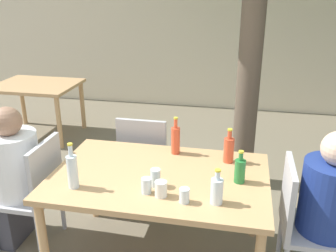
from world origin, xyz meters
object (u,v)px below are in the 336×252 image
patio_chair_2 (145,156)px  green_bottle_2 (240,170)px  drinking_glass_0 (146,186)px  water_bottle_4 (217,190)px  soda_bottle_0 (229,149)px  soda_bottle_1 (176,140)px  patio_chair_0 (35,188)px  drinking_glass_1 (184,196)px  person_seated_0 (8,183)px  drinking_glass_3 (156,178)px  dining_table_back (37,91)px  patio_chair_1 (303,219)px  water_bottle_3 (73,171)px  dining_table_front (159,183)px  drinking_glass_2 (161,189)px

patio_chair_2 → green_bottle_2: 1.15m
drinking_glass_0 → water_bottle_4: bearing=-3.6°
soda_bottle_0 → soda_bottle_1: bearing=170.7°
patio_chair_0 → drinking_glass_1: bearing=75.6°
soda_bottle_1 → green_bottle_2: soda_bottle_1 is taller
person_seated_0 → patio_chair_0: bearing=90.0°
soda_bottle_0 → drinking_glass_3: bearing=-134.5°
patio_chair_2 → drinking_glass_3: bearing=109.5°
dining_table_back → drinking_glass_3: size_ratio=8.60×
soda_bottle_1 → drinking_glass_1: (0.18, -0.68, -0.07)m
patio_chair_1 → drinking_glass_1: patio_chair_1 is taller
dining_table_back → patio_chair_0: bearing=-60.9°
patio_chair_0 → water_bottle_3: size_ratio=2.83×
dining_table_front → dining_table_back: 3.00m
patio_chair_0 → person_seated_0: (-0.23, -0.00, 0.02)m
patio_chair_0 → patio_chair_2: (0.68, 0.72, 0.00)m
dining_table_front → drinking_glass_2: bearing=-75.1°
dining_table_front → drinking_glass_0: size_ratio=14.55×
drinking_glass_0 → drinking_glass_2: size_ratio=1.02×
patio_chair_1 → patio_chair_2: (-1.29, 0.72, 0.00)m
soda_bottle_1 → person_seated_0: bearing=-163.8°
patio_chair_1 → patio_chair_2: same height
dining_table_front → person_seated_0: person_seated_0 is taller
patio_chair_0 → patio_chair_2: 0.99m
soda_bottle_0 → drinking_glass_2: bearing=-124.2°
dining_table_front → water_bottle_3: water_bottle_3 is taller
dining_table_front → water_bottle_4: bearing=-33.6°
person_seated_0 → soda_bottle_0: size_ratio=4.32×
soda_bottle_1 → drinking_glass_0: soda_bottle_1 is taller
drinking_glass_1 → soda_bottle_0: bearing=69.2°
drinking_glass_2 → drinking_glass_3: drinking_glass_3 is taller
patio_chair_1 → soda_bottle_0: (-0.53, 0.30, 0.33)m
person_seated_0 → drinking_glass_1: 1.50m
patio_chair_2 → water_bottle_3: size_ratio=2.83×
patio_chair_2 → soda_bottle_0: bearing=150.9°
dining_table_front → green_bottle_2: bearing=0.9°
soda_bottle_0 → water_bottle_3: (-0.97, -0.58, 0.02)m
soda_bottle_0 → soda_bottle_1: size_ratio=0.88×
soda_bottle_0 → green_bottle_2: 0.30m
patio_chair_1 → patio_chair_2: bearing=60.7°
water_bottle_4 → drinking_glass_0: size_ratio=2.21×
soda_bottle_0 → drinking_glass_3: soda_bottle_0 is taller
soda_bottle_0 → water_bottle_4: size_ratio=1.16×
person_seated_0 → soda_bottle_1: (1.26, 0.37, 0.32)m
drinking_glass_1 → drinking_glass_2: drinking_glass_2 is taller
patio_chair_0 → water_bottle_3: bearing=59.6°
soda_bottle_0 → green_bottle_2: bearing=-73.0°
drinking_glass_3 → drinking_glass_1: bearing=-35.4°
patio_chair_2 → drinking_glass_3: size_ratio=7.19×
person_seated_0 → drinking_glass_3: 1.27m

